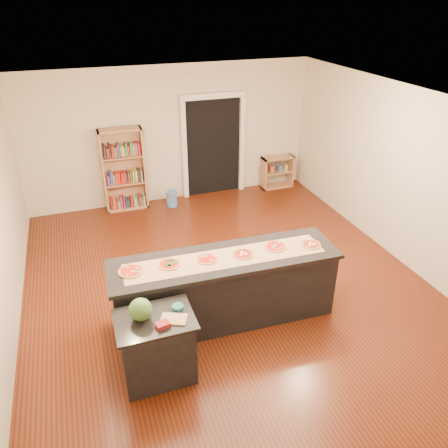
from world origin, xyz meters
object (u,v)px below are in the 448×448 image
object	(u,v)px
waste_bin	(172,198)
watermelon	(140,310)
side_counter	(157,348)
kitchen_island	(225,288)
bookshelf	(124,170)
low_shelf	(277,172)

from	to	relation	value
waste_bin	watermelon	bearing A→B (deg)	-106.88
side_counter	waste_bin	xyz separation A→B (m)	(1.21, 4.47, -0.27)
kitchen_island	bookshelf	bearing A→B (deg)	103.29
side_counter	low_shelf	world-z (taller)	side_counter
kitchen_island	watermelon	xyz separation A→B (m)	(-1.22, -0.68, 0.49)
waste_bin	side_counter	bearing A→B (deg)	-105.17
low_shelf	watermelon	xyz separation A→B (m)	(-3.87, -4.63, 0.63)
side_counter	bookshelf	xyz separation A→B (m)	(0.31, 4.68, 0.41)
side_counter	kitchen_island	bearing A→B (deg)	33.76
low_shelf	waste_bin	size ratio (longest dim) A/B	2.14
low_shelf	watermelon	world-z (taller)	watermelon
watermelon	waste_bin	bearing A→B (deg)	73.12
side_counter	low_shelf	xyz separation A→B (m)	(3.74, 4.67, -0.07)
waste_bin	low_shelf	bearing A→B (deg)	4.61
bookshelf	watermelon	distance (m)	4.66
kitchen_island	bookshelf	world-z (taller)	bookshelf
waste_bin	bookshelf	bearing A→B (deg)	166.88
bookshelf	low_shelf	xyz separation A→B (m)	(3.43, -0.01, -0.48)
kitchen_island	watermelon	bearing A→B (deg)	-148.63
side_counter	bookshelf	size ratio (longest dim) A/B	0.52
bookshelf	waste_bin	size ratio (longest dim) A/B	4.98
side_counter	watermelon	distance (m)	0.57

